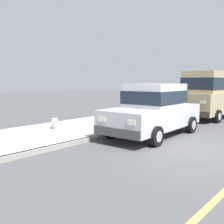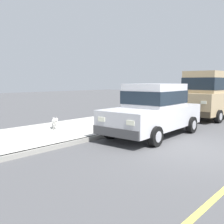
% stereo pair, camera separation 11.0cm
% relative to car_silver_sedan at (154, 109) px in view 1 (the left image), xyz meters
% --- Properties ---
extents(ground_plane, '(80.00, 80.00, 0.00)m').
position_rel_car_silver_sedan_xyz_m(ground_plane, '(2.07, -1.03, -0.98)').
color(ground_plane, '#4C4C4F').
extents(curb, '(0.16, 64.00, 0.14)m').
position_rel_car_silver_sedan_xyz_m(curb, '(-1.13, -1.03, -0.91)').
color(curb, gray).
rests_on(curb, ground).
extents(sidewalk, '(3.60, 64.00, 0.14)m').
position_rel_car_silver_sedan_xyz_m(sidewalk, '(-2.93, -1.03, -0.91)').
color(sidewalk, '#B7B5AD').
rests_on(sidewalk, ground).
extents(car_silver_sedan, '(2.16, 4.67, 1.92)m').
position_rel_car_silver_sedan_xyz_m(car_silver_sedan, '(0.00, 0.00, 0.00)').
color(car_silver_sedan, '#BCBCC1').
rests_on(car_silver_sedan, ground).
extents(car_tan_van, '(2.25, 4.96, 2.52)m').
position_rel_car_silver_sedan_xyz_m(car_tan_van, '(-0.13, 6.07, 0.41)').
color(car_tan_van, tan).
rests_on(car_tan_van, ground).
extents(dog_white, '(0.70, 0.40, 0.49)m').
position_rel_car_silver_sedan_xyz_m(dog_white, '(-3.26, -2.09, -0.55)').
color(dog_white, white).
rests_on(dog_white, sidewalk).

